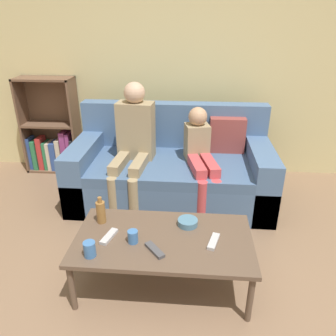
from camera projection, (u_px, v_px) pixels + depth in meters
The scene contains 13 objects.
wall_back at pixel (189, 60), 3.58m from camera, with size 12.00×0.06×2.60m.
couch at pixel (172, 171), 3.35m from camera, with size 1.96×0.98×0.91m.
bookshelf at pixel (53, 137), 3.93m from camera, with size 0.64×0.28×1.12m.
coffee_table at pixel (163, 242), 2.21m from camera, with size 1.19×0.65×0.38m.
person_adult at pixel (134, 137), 3.12m from camera, with size 0.37×0.69×1.19m.
person_child at pixel (200, 154), 3.08m from camera, with size 0.36×0.69×0.96m.
cup_near at pixel (133, 237), 2.14m from camera, with size 0.07×0.07×0.09m.
cup_far at pixel (90, 249), 2.01m from camera, with size 0.08×0.08×0.10m.
tv_remote_0 at pixel (155, 250), 2.07m from camera, with size 0.14×0.16×0.02m.
tv_remote_1 at pixel (109, 236), 2.19m from camera, with size 0.09×0.18×0.02m.
tv_remote_2 at pixel (214, 241), 2.14m from camera, with size 0.09×0.18×0.02m.
snack_bowl at pixel (188, 222), 2.32m from camera, with size 0.14×0.14×0.05m.
bottle at pixel (101, 212), 2.33m from camera, with size 0.06×0.06×0.20m.
Camera 1 is at (0.08, -1.24, 1.74)m, focal length 35.00 mm.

